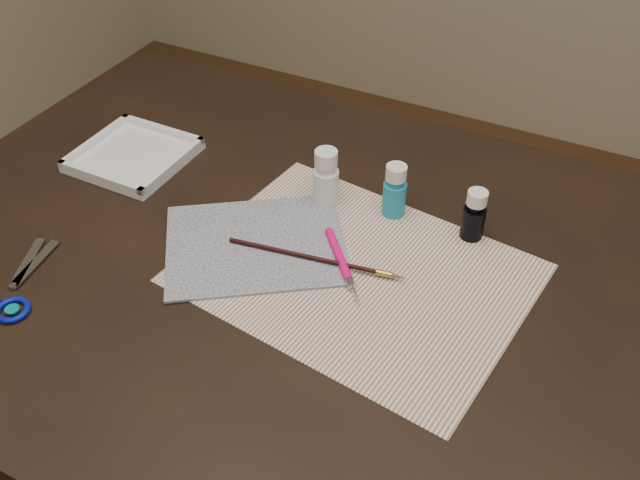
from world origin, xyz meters
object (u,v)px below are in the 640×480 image
at_px(paint_bottle_cyan, 395,191).
at_px(scissors, 14,277).
at_px(canvas, 256,244).
at_px(palette_tray, 133,155).
at_px(paper, 357,273).
at_px(paint_bottle_navy, 474,215).
at_px(paint_bottle_white, 326,178).

xyz_separation_m(paint_bottle_cyan, scissors, (-0.42, -0.38, -0.04)).
xyz_separation_m(canvas, paint_bottle_cyan, (0.15, 0.16, 0.04)).
height_order(paint_bottle_cyan, palette_tray, paint_bottle_cyan).
height_order(paper, paint_bottle_navy, paint_bottle_navy).
bearing_deg(palette_tray, paint_bottle_white, 6.34).
bearing_deg(paint_bottle_navy, paper, -128.23).
height_order(paint_bottle_white, palette_tray, paint_bottle_white).
distance_m(paper, palette_tray, 0.47).
height_order(paint_bottle_white, paint_bottle_navy, paint_bottle_white).
height_order(paper, paint_bottle_cyan, paint_bottle_cyan).
bearing_deg(scissors, paint_bottle_white, -63.53).
height_order(canvas, paint_bottle_cyan, paint_bottle_cyan).
relative_size(paper, palette_tray, 2.63).
height_order(paint_bottle_navy, scissors, paint_bottle_navy).
height_order(paint_bottle_white, paint_bottle_cyan, paint_bottle_white).
xyz_separation_m(canvas, palette_tray, (-0.30, 0.10, 0.01)).
xyz_separation_m(paper, palette_tray, (-0.46, 0.09, 0.01)).
bearing_deg(paper, paint_bottle_navy, 51.77).
xyz_separation_m(paper, canvas, (-0.16, -0.01, 0.00)).
bearing_deg(canvas, palette_tray, 161.62).
bearing_deg(canvas, paper, 4.93).
bearing_deg(paint_bottle_cyan, canvas, -132.66).
relative_size(paper, paint_bottle_navy, 5.54).
xyz_separation_m(canvas, paint_bottle_white, (0.05, 0.14, 0.05)).
bearing_deg(canvas, scissors, -140.92).
bearing_deg(canvas, paint_bottle_cyan, 47.34).
xyz_separation_m(paint_bottle_white, palette_tray, (-0.35, -0.04, -0.04)).
relative_size(paint_bottle_navy, scissors, 0.45).
bearing_deg(paper, canvas, -175.07).
xyz_separation_m(paint_bottle_white, paint_bottle_cyan, (0.11, 0.02, -0.01)).
distance_m(paint_bottle_cyan, palette_tray, 0.46).
bearing_deg(paint_bottle_white, paper, -48.43).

